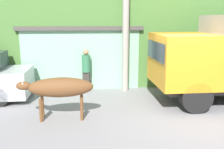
# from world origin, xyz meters

# --- Properties ---
(ground_plane) EXTENTS (60.00, 60.00, 0.00)m
(ground_plane) POSITION_xyz_m (0.00, 0.00, 0.00)
(ground_plane) COLOR gray
(hillside_embankment) EXTENTS (32.00, 6.58, 3.82)m
(hillside_embankment) POSITION_xyz_m (0.00, 6.60, 1.91)
(hillside_embankment) COLOR #4C7A38
(hillside_embankment) RESTS_ON ground_plane
(building_backdrop) EXTENTS (5.11, 2.70, 2.61)m
(building_backdrop) POSITION_xyz_m (-3.10, 4.49, 1.32)
(building_backdrop) COLOR #8CC69E
(building_backdrop) RESTS_ON ground_plane
(brown_cow) EXTENTS (2.20, 0.58, 1.26)m
(brown_cow) POSITION_xyz_m (-3.69, 0.02, 0.96)
(brown_cow) COLOR brown
(brown_cow) RESTS_ON ground_plane
(pedestrian_on_hill) EXTENTS (0.41, 0.41, 1.71)m
(pedestrian_on_hill) POSITION_xyz_m (-2.90, 3.01, 0.95)
(pedestrian_on_hill) COLOR #38332D
(pedestrian_on_hill) RESTS_ON ground_plane
(utility_pole) EXTENTS (0.90, 0.26, 5.69)m
(utility_pole) POSITION_xyz_m (-1.32, 2.91, 2.94)
(utility_pole) COLOR #9E998E
(utility_pole) RESTS_ON ground_plane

